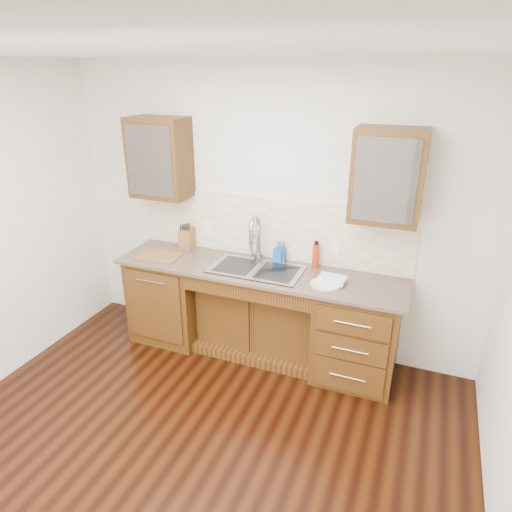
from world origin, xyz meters
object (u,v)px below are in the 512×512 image
at_px(soap_bottle, 280,251).
at_px(plate, 325,284).
at_px(knife_block, 188,238).
at_px(water_bottle, 316,256).
at_px(cutting_board, 159,256).

distance_m(soap_bottle, plate, 0.63).
bearing_deg(knife_block, water_bottle, -5.57).
bearing_deg(water_bottle, soap_bottle, 177.20).
xyz_separation_m(water_bottle, cutting_board, (-1.48, -0.32, -0.11)).
bearing_deg(plate, cutting_board, 179.90).
bearing_deg(knife_block, soap_bottle, -4.42).
relative_size(soap_bottle, water_bottle, 0.89).
xyz_separation_m(water_bottle, plate, (0.17, -0.32, -0.11)).
bearing_deg(water_bottle, plate, -61.44).
distance_m(water_bottle, cutting_board, 1.52).
height_order(soap_bottle, water_bottle, water_bottle).
height_order(plate, cutting_board, cutting_board).
distance_m(water_bottle, knife_block, 1.33).
distance_m(plate, knife_block, 1.54).
relative_size(water_bottle, plate, 0.89).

